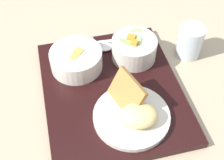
{
  "coord_description": "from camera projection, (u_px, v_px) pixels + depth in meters",
  "views": [
    {
      "loc": [
        0.46,
        -0.14,
        0.6
      ],
      "look_at": [
        0.0,
        0.0,
        0.05
      ],
      "focal_mm": 50.0,
      "sensor_mm": 36.0,
      "label": 1
    }
  ],
  "objects": [
    {
      "name": "plate_main",
      "position": [
        133.0,
        113.0,
        0.69
      ],
      "size": [
        0.18,
        0.17,
        0.09
      ],
      "color": "silver",
      "rests_on": "serving_tray"
    },
    {
      "name": "glass_water",
      "position": [
        190.0,
        43.0,
        0.84
      ],
      "size": [
        0.07,
        0.07,
        0.09
      ],
      "color": "silver",
      "rests_on": "ground_plane"
    },
    {
      "name": "ground_plane",
      "position": [
        112.0,
        92.0,
        0.77
      ],
      "size": [
        4.0,
        4.0,
        0.0
      ],
      "primitive_type": "plane",
      "color": "tan"
    },
    {
      "name": "serving_tray",
      "position": [
        112.0,
        90.0,
        0.77
      ],
      "size": [
        0.41,
        0.35,
        0.02
      ],
      "color": "black",
      "rests_on": "ground_plane"
    },
    {
      "name": "bowl_salad",
      "position": [
        134.0,
        47.0,
        0.81
      ],
      "size": [
        0.12,
        0.12,
        0.07
      ],
      "color": "silver",
      "rests_on": "serving_tray"
    },
    {
      "name": "knife",
      "position": [
        86.0,
        42.0,
        0.86
      ],
      "size": [
        0.04,
        0.2,
        0.02
      ],
      "rotation": [
        0.0,
        0.0,
        1.44
      ],
      "color": "silver",
      "rests_on": "serving_tray"
    },
    {
      "name": "bowl_soup",
      "position": [
        76.0,
        59.0,
        0.79
      ],
      "size": [
        0.13,
        0.13,
        0.05
      ],
      "color": "silver",
      "rests_on": "serving_tray"
    },
    {
      "name": "spoon",
      "position": [
        99.0,
        48.0,
        0.85
      ],
      "size": [
        0.03,
        0.13,
        0.01
      ],
      "rotation": [
        0.0,
        0.0,
        1.57
      ],
      "color": "silver",
      "rests_on": "serving_tray"
    }
  ]
}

